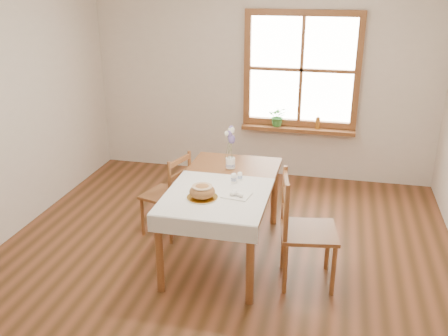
% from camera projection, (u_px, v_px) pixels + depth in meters
% --- Properties ---
extents(ground, '(5.00, 5.00, 0.00)m').
position_uv_depth(ground, '(217.00, 269.00, 4.68)').
color(ground, brown).
rests_on(ground, ground).
extents(room_walls, '(4.60, 5.10, 2.65)m').
position_uv_depth(room_walls, '(216.00, 89.00, 4.06)').
color(room_walls, silver).
rests_on(room_walls, ground).
extents(window, '(1.46, 0.08, 1.46)m').
position_uv_depth(window, '(301.00, 70.00, 6.28)').
color(window, brown).
rests_on(window, ground).
extents(window_sill, '(1.46, 0.20, 0.05)m').
position_uv_depth(window_sill, '(298.00, 129.00, 6.50)').
color(window_sill, brown).
rests_on(window_sill, ground).
extents(dining_table, '(0.90, 1.60, 0.75)m').
position_uv_depth(dining_table, '(224.00, 191.00, 4.71)').
color(dining_table, brown).
rests_on(dining_table, ground).
extents(table_linen, '(0.91, 0.99, 0.01)m').
position_uv_depth(table_linen, '(216.00, 195.00, 4.40)').
color(table_linen, white).
rests_on(table_linen, dining_table).
extents(chair_left, '(0.54, 0.52, 0.89)m').
position_uv_depth(chair_left, '(166.00, 194.00, 5.18)').
color(chair_left, brown).
rests_on(chair_left, ground).
extents(chair_right, '(0.57, 0.55, 1.02)m').
position_uv_depth(chair_right, '(309.00, 230.00, 4.32)').
color(chair_right, brown).
rests_on(chair_right, ground).
extents(bread_plate, '(0.31, 0.31, 0.01)m').
position_uv_depth(bread_plate, '(202.00, 198.00, 4.33)').
color(bread_plate, white).
rests_on(bread_plate, table_linen).
extents(bread_loaf, '(0.22, 0.22, 0.12)m').
position_uv_depth(bread_loaf, '(202.00, 190.00, 4.30)').
color(bread_loaf, '#A8703B').
rests_on(bread_loaf, bread_plate).
extents(egg_napkin, '(0.26, 0.23, 0.01)m').
position_uv_depth(egg_napkin, '(237.00, 195.00, 4.38)').
color(egg_napkin, white).
rests_on(egg_napkin, table_linen).
extents(eggs, '(0.20, 0.19, 0.04)m').
position_uv_depth(eggs, '(237.00, 193.00, 4.37)').
color(eggs, white).
rests_on(eggs, egg_napkin).
extents(salt_shaker, '(0.06, 0.06, 0.10)m').
position_uv_depth(salt_shaker, '(234.00, 178.00, 4.63)').
color(salt_shaker, white).
rests_on(salt_shaker, table_linen).
extents(pepper_shaker, '(0.05, 0.05, 0.09)m').
position_uv_depth(pepper_shaker, '(240.00, 176.00, 4.69)').
color(pepper_shaker, white).
rests_on(pepper_shaker, table_linen).
extents(flower_vase, '(0.10, 0.10, 0.10)m').
position_uv_depth(flower_vase, '(230.00, 164.00, 5.00)').
color(flower_vase, white).
rests_on(flower_vase, dining_table).
extents(lavender_bouquet, '(0.17, 0.17, 0.31)m').
position_uv_depth(lavender_bouquet, '(230.00, 144.00, 4.92)').
color(lavender_bouquet, '#655190').
rests_on(lavender_bouquet, flower_vase).
extents(potted_plant, '(0.24, 0.27, 0.20)m').
position_uv_depth(potted_plant, '(278.00, 119.00, 6.51)').
color(potted_plant, '#367A31').
rests_on(potted_plant, window_sill).
extents(amber_bottle, '(0.07, 0.07, 0.16)m').
position_uv_depth(amber_bottle, '(318.00, 123.00, 6.41)').
color(amber_bottle, '#AB661F').
rests_on(amber_bottle, window_sill).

